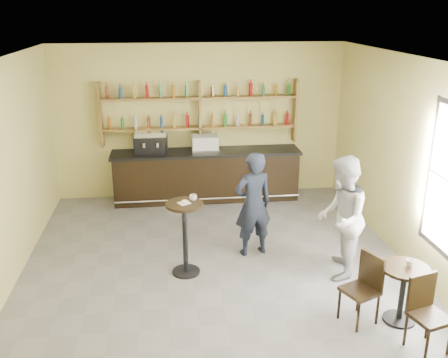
{
  "coord_description": "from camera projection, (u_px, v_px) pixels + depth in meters",
  "views": [
    {
      "loc": [
        -0.68,
        -6.73,
        3.89
      ],
      "look_at": [
        0.2,
        0.8,
        1.25
      ],
      "focal_mm": 40.0,
      "sensor_mm": 36.0,
      "label": 1
    }
  ],
  "objects": [
    {
      "name": "floor",
      "position": [
        217.0,
        273.0,
        7.67
      ],
      "size": [
        7.0,
        7.0,
        0.0
      ],
      "primitive_type": "plane",
      "color": "slate",
      "rests_on": "ground"
    },
    {
      "name": "ceiling",
      "position": [
        216.0,
        61.0,
        6.62
      ],
      "size": [
        7.0,
        7.0,
        0.0
      ],
      "primitive_type": "plane",
      "rotation": [
        3.14,
        0.0,
        0.0
      ],
      "color": "white",
      "rests_on": "wall_back"
    },
    {
      "name": "wall_back",
      "position": [
        200.0,
        121.0,
        10.42
      ],
      "size": [
        7.0,
        0.0,
        7.0
      ],
      "primitive_type": "plane",
      "rotation": [
        1.57,
        0.0,
        0.0
      ],
      "color": "#D0C676",
      "rests_on": "floor"
    },
    {
      "name": "wall_front",
      "position": [
        263.0,
        319.0,
        3.86
      ],
      "size": [
        7.0,
        0.0,
        7.0
      ],
      "primitive_type": "plane",
      "rotation": [
        -1.57,
        0.0,
        0.0
      ],
      "color": "#D0C676",
      "rests_on": "floor"
    },
    {
      "name": "wall_right",
      "position": [
        416.0,
        167.0,
        7.47
      ],
      "size": [
        0.0,
        7.0,
        7.0
      ],
      "primitive_type": "plane",
      "rotation": [
        1.57,
        0.0,
        -1.57
      ],
      "color": "#D0C676",
      "rests_on": "floor"
    },
    {
      "name": "shelf_unit",
      "position": [
        200.0,
        113.0,
        10.23
      ],
      "size": [
        4.0,
        0.26,
        1.4
      ],
      "primitive_type": null,
      "color": "brown",
      "rests_on": "wall_back"
    },
    {
      "name": "liquor_bottles",
      "position": [
        200.0,
        105.0,
        10.18
      ],
      "size": [
        3.68,
        0.1,
        1.0
      ],
      "primitive_type": null,
      "color": "#8C5919",
      "rests_on": "shelf_unit"
    },
    {
      "name": "bar_counter",
      "position": [
        206.0,
        175.0,
        10.46
      ],
      "size": [
        3.89,
        0.76,
        1.05
      ],
      "primitive_type": null,
      "color": "black",
      "rests_on": "floor"
    },
    {
      "name": "espresso_machine",
      "position": [
        151.0,
        142.0,
        10.09
      ],
      "size": [
        0.69,
        0.5,
        0.45
      ],
      "primitive_type": null,
      "rotation": [
        0.0,
        0.0,
        -0.15
      ],
      "color": "black",
      "rests_on": "bar_counter"
    },
    {
      "name": "pastry_case",
      "position": [
        205.0,
        143.0,
        10.23
      ],
      "size": [
        0.56,
        0.45,
        0.33
      ],
      "primitive_type": null,
      "rotation": [
        0.0,
        0.0,
        0.02
      ],
      "color": "silver",
      "rests_on": "bar_counter"
    },
    {
      "name": "pedestal_table",
      "position": [
        185.0,
        239.0,
        7.5
      ],
      "size": [
        0.68,
        0.68,
        1.15
      ],
      "primitive_type": null,
      "rotation": [
        0.0,
        0.0,
        -0.25
      ],
      "color": "black",
      "rests_on": "floor"
    },
    {
      "name": "napkin",
      "position": [
        184.0,
        203.0,
        7.31
      ],
      "size": [
        0.22,
        0.22,
        0.0
      ],
      "primitive_type": "cube",
      "rotation": [
        0.0,
        0.0,
        0.51
      ],
      "color": "white",
      "rests_on": "pedestal_table"
    },
    {
      "name": "donut",
      "position": [
        185.0,
        202.0,
        7.29
      ],
      "size": [
        0.12,
        0.12,
        0.04
      ],
      "primitive_type": "torus",
      "rotation": [
        0.0,
        0.0,
        -0.05
      ],
      "color": "gold",
      "rests_on": "napkin"
    },
    {
      "name": "cup_pedestal",
      "position": [
        193.0,
        198.0,
        7.41
      ],
      "size": [
        0.12,
        0.12,
        0.09
      ],
      "primitive_type": "imported",
      "rotation": [
        0.0,
        0.0,
        0.15
      ],
      "color": "white",
      "rests_on": "pedestal_table"
    },
    {
      "name": "man_main",
      "position": [
        253.0,
        204.0,
        8.02
      ],
      "size": [
        0.71,
        0.55,
        1.74
      ],
      "primitive_type": "imported",
      "rotation": [
        0.0,
        0.0,
        3.38
      ],
      "color": "black",
      "rests_on": "floor"
    },
    {
      "name": "cafe_table",
      "position": [
        402.0,
        294.0,
        6.39
      ],
      "size": [
        0.75,
        0.75,
        0.78
      ],
      "primitive_type": null,
      "rotation": [
        0.0,
        0.0,
        -0.24
      ],
      "color": "black",
      "rests_on": "floor"
    },
    {
      "name": "cup_cafe",
      "position": [
        410.0,
        264.0,
        6.25
      ],
      "size": [
        0.13,
        0.13,
        0.1
      ],
      "primitive_type": "imported",
      "rotation": [
        0.0,
        0.0,
        0.33
      ],
      "color": "white",
      "rests_on": "cafe_table"
    },
    {
      "name": "chair_west",
      "position": [
        360.0,
        290.0,
        6.36
      ],
      "size": [
        0.53,
        0.53,
        0.92
      ],
      "primitive_type": null,
      "rotation": [
        0.0,
        0.0,
        -1.15
      ],
      "color": "black",
      "rests_on": "floor"
    },
    {
      "name": "chair_south",
      "position": [
        430.0,
        316.0,
        5.81
      ],
      "size": [
        0.5,
        0.5,
        0.93
      ],
      "primitive_type": null,
      "rotation": [
        0.0,
        0.0,
        0.28
      ],
      "color": "black",
      "rests_on": "floor"
    },
    {
      "name": "patron_second",
      "position": [
        341.0,
        218.0,
        7.35
      ],
      "size": [
        1.0,
        1.11,
        1.87
      ],
      "primitive_type": "imported",
      "rotation": [
        0.0,
        0.0,
        -1.96
      ],
      "color": "#A7A7AC",
      "rests_on": "floor"
    }
  ]
}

